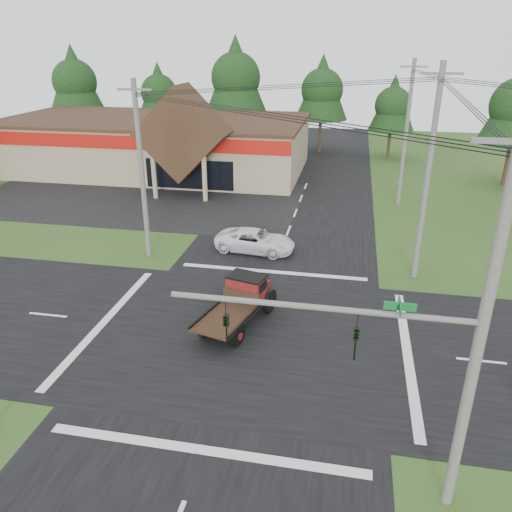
# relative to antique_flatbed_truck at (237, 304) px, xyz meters

# --- Properties ---
(ground) EXTENTS (120.00, 120.00, 0.00)m
(ground) POSITION_rel_antique_flatbed_truck_xyz_m (0.72, -0.92, -1.08)
(ground) COLOR #2C4819
(ground) RESTS_ON ground
(road_ns) EXTENTS (12.00, 120.00, 0.02)m
(road_ns) POSITION_rel_antique_flatbed_truck_xyz_m (0.72, -0.92, -1.07)
(road_ns) COLOR black
(road_ns) RESTS_ON ground
(road_ew) EXTENTS (120.00, 12.00, 0.02)m
(road_ew) POSITION_rel_antique_flatbed_truck_xyz_m (0.72, -0.92, -1.07)
(road_ew) COLOR black
(road_ew) RESTS_ON ground
(parking_apron) EXTENTS (28.00, 14.00, 0.02)m
(parking_apron) POSITION_rel_antique_flatbed_truck_xyz_m (-13.28, 18.08, -1.07)
(parking_apron) COLOR black
(parking_apron) RESTS_ON ground
(cvs_building) EXTENTS (30.40, 18.20, 9.19)m
(cvs_building) POSITION_rel_antique_flatbed_truck_xyz_m (-14.99, 28.65, 1.70)
(cvs_building) COLOR gray
(cvs_building) RESTS_ON ground
(traffic_signal_mast) EXTENTS (8.12, 0.24, 7.00)m
(traffic_signal_mast) POSITION_rel_antique_flatbed_truck_xyz_m (6.53, -8.42, 3.34)
(traffic_signal_mast) COLOR #595651
(traffic_signal_mast) RESTS_ON ground
(utility_pole_nr) EXTENTS (2.00, 0.30, 11.00)m
(utility_pole_nr) POSITION_rel_antique_flatbed_truck_xyz_m (8.22, -8.42, 4.56)
(utility_pole_nr) COLOR #595651
(utility_pole_nr) RESTS_ON ground
(utility_pole_nw) EXTENTS (2.00, 0.30, 10.50)m
(utility_pole_nw) POSITION_rel_antique_flatbed_truck_xyz_m (-7.28, 7.08, 4.30)
(utility_pole_nw) COLOR #595651
(utility_pole_nw) RESTS_ON ground
(utility_pole_ne) EXTENTS (2.00, 0.30, 11.50)m
(utility_pole_ne) POSITION_rel_antique_flatbed_truck_xyz_m (8.72, 7.08, 4.81)
(utility_pole_ne) COLOR #595651
(utility_pole_ne) RESTS_ON ground
(utility_pole_n) EXTENTS (2.00, 0.30, 11.20)m
(utility_pole_n) POSITION_rel_antique_flatbed_truck_xyz_m (8.72, 21.08, 4.66)
(utility_pole_n) COLOR #595651
(utility_pole_n) RESTS_ON ground
(tree_row_a) EXTENTS (6.72, 6.72, 12.12)m
(tree_row_a) POSITION_rel_antique_flatbed_truck_xyz_m (-29.28, 39.08, 6.97)
(tree_row_a) COLOR #332316
(tree_row_a) RESTS_ON ground
(tree_row_b) EXTENTS (5.60, 5.60, 10.10)m
(tree_row_b) POSITION_rel_antique_flatbed_truck_xyz_m (-19.28, 41.08, 5.62)
(tree_row_b) COLOR #332316
(tree_row_b) RESTS_ON ground
(tree_row_c) EXTENTS (7.28, 7.28, 13.13)m
(tree_row_c) POSITION_rel_antique_flatbed_truck_xyz_m (-9.28, 40.08, 7.64)
(tree_row_c) COLOR #332316
(tree_row_c) RESTS_ON ground
(tree_row_d) EXTENTS (6.16, 6.16, 11.11)m
(tree_row_d) POSITION_rel_antique_flatbed_truck_xyz_m (0.72, 41.08, 6.29)
(tree_row_d) COLOR #332316
(tree_row_d) RESTS_ON ground
(tree_row_e) EXTENTS (5.04, 5.04, 9.09)m
(tree_row_e) POSITION_rel_antique_flatbed_truck_xyz_m (8.72, 39.08, 4.95)
(tree_row_e) COLOR #332316
(tree_row_e) RESTS_ON ground
(antique_flatbed_truck) EXTENTS (3.25, 5.51, 2.17)m
(antique_flatbed_truck) POSITION_rel_antique_flatbed_truck_xyz_m (0.00, 0.00, 0.00)
(antique_flatbed_truck) COLOR #580C16
(antique_flatbed_truck) RESTS_ON ground
(white_pickup) EXTENTS (5.23, 2.80, 1.40)m
(white_pickup) POSITION_rel_antique_flatbed_truck_xyz_m (-0.90, 9.04, -0.38)
(white_pickup) COLOR white
(white_pickup) RESTS_ON ground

